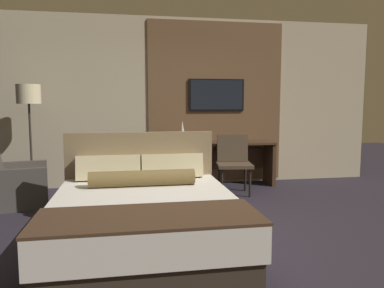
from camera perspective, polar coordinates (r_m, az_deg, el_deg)
The scene contains 9 objects.
ground_plane at distance 4.04m, azimuth 1.06°, elevation -13.81°, with size 16.00×16.00×0.00m, color #28232D.
wall_back_tv_panel at distance 6.37m, azimuth -2.47°, elevation 6.39°, with size 7.20×0.09×2.80m.
bed at distance 3.74m, azimuth -7.24°, elevation -10.69°, with size 1.75×2.08×1.04m.
desk at distance 6.29m, azimuth 4.13°, elevation -1.80°, with size 1.82×0.50×0.74m.
tv at distance 6.43m, azimuth 3.76°, elevation 7.48°, with size 0.96×0.04×0.54m.
desk_chair at distance 5.81m, azimuth 6.32°, elevation -2.21°, with size 0.58×0.58×0.90m.
armchair_by_window at distance 5.63m, azimuth -25.13°, elevation -5.81°, with size 0.87×0.89×0.78m.
floor_lamp at distance 5.97m, azimuth -23.60°, elevation 5.74°, with size 0.34×0.34×1.66m.
vase_tall at distance 6.05m, azimuth -1.50°, elevation 1.90°, with size 0.13×0.13×0.37m.
Camera 1 is at (-0.73, -3.72, 1.39)m, focal length 35.00 mm.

